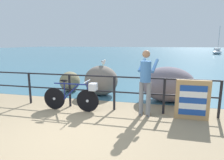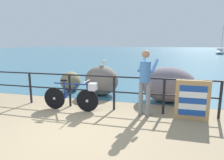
{
  "view_description": "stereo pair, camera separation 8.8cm",
  "coord_description": "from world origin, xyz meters",
  "px_view_note": "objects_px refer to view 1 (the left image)",
  "views": [
    {
      "loc": [
        1.9,
        -3.63,
        1.96
      ],
      "look_at": [
        0.55,
        2.14,
        0.82
      ],
      "focal_mm": 31.0,
      "sensor_mm": 36.0,
      "label": 1
    },
    {
      "loc": [
        1.99,
        -3.61,
        1.96
      ],
      "look_at": [
        0.55,
        2.14,
        0.82
      ],
      "focal_mm": 31.0,
      "sensor_mm": 36.0,
      "label": 2
    }
  ],
  "objects_px": {
    "breakwater_boulder_left": "(70,81)",
    "breakwater_boulder_right": "(167,84)",
    "seagull": "(103,62)",
    "sailboat": "(217,52)",
    "folded_deckchair_stack": "(192,100)",
    "bicycle": "(75,95)",
    "person_at_railing": "(146,80)",
    "breakwater_boulder_main": "(101,80)"
  },
  "relations": [
    {
      "from": "seagull",
      "to": "sailboat",
      "type": "bearing_deg",
      "value": 115.44
    },
    {
      "from": "person_at_railing",
      "to": "folded_deckchair_stack",
      "type": "relative_size",
      "value": 1.71
    },
    {
      "from": "breakwater_boulder_main",
      "to": "bicycle",
      "type": "bearing_deg",
      "value": -96.84
    },
    {
      "from": "breakwater_boulder_main",
      "to": "seagull",
      "type": "distance_m",
      "value": 0.71
    },
    {
      "from": "folded_deckchair_stack",
      "to": "breakwater_boulder_right",
      "type": "xyz_separation_m",
      "value": [
        -0.56,
        1.51,
        0.07
      ]
    },
    {
      "from": "folded_deckchair_stack",
      "to": "breakwater_boulder_right",
      "type": "bearing_deg",
      "value": 110.2
    },
    {
      "from": "breakwater_boulder_left",
      "to": "seagull",
      "type": "height_order",
      "value": "seagull"
    },
    {
      "from": "bicycle",
      "to": "breakwater_boulder_main",
      "type": "xyz_separation_m",
      "value": [
        0.23,
        1.89,
        0.1
      ]
    },
    {
      "from": "bicycle",
      "to": "breakwater_boulder_right",
      "type": "xyz_separation_m",
      "value": [
        2.64,
        1.61,
        0.13
      ]
    },
    {
      "from": "bicycle",
      "to": "breakwater_boulder_main",
      "type": "bearing_deg",
      "value": 82.7
    },
    {
      "from": "bicycle",
      "to": "person_at_railing",
      "type": "distance_m",
      "value": 2.07
    },
    {
      "from": "breakwater_boulder_main",
      "to": "breakwater_boulder_left",
      "type": "height_order",
      "value": "breakwater_boulder_main"
    },
    {
      "from": "person_at_railing",
      "to": "breakwater_boulder_main",
      "type": "bearing_deg",
      "value": 57.42
    },
    {
      "from": "bicycle",
      "to": "sailboat",
      "type": "height_order",
      "value": "sailboat"
    },
    {
      "from": "person_at_railing",
      "to": "folded_deckchair_stack",
      "type": "height_order",
      "value": "person_at_railing"
    },
    {
      "from": "breakwater_boulder_left",
      "to": "breakwater_boulder_right",
      "type": "height_order",
      "value": "breakwater_boulder_right"
    },
    {
      "from": "bicycle",
      "to": "breakwater_boulder_left",
      "type": "height_order",
      "value": "bicycle"
    },
    {
      "from": "person_at_railing",
      "to": "sailboat",
      "type": "relative_size",
      "value": 0.36
    },
    {
      "from": "bicycle",
      "to": "breakwater_boulder_left",
      "type": "xyz_separation_m",
      "value": [
        -1.22,
        2.21,
        -0.06
      ]
    },
    {
      "from": "bicycle",
      "to": "seagull",
      "type": "height_order",
      "value": "seagull"
    },
    {
      "from": "person_at_railing",
      "to": "breakwater_boulder_left",
      "type": "distance_m",
      "value": 3.91
    },
    {
      "from": "person_at_railing",
      "to": "sailboat",
      "type": "distance_m",
      "value": 34.9
    },
    {
      "from": "breakwater_boulder_right",
      "to": "seagull",
      "type": "relative_size",
      "value": 6.08
    },
    {
      "from": "breakwater_boulder_right",
      "to": "person_at_railing",
      "type": "bearing_deg",
      "value": -112.75
    },
    {
      "from": "person_at_railing",
      "to": "breakwater_boulder_right",
      "type": "xyz_separation_m",
      "value": [
        0.64,
        1.54,
        -0.4
      ]
    },
    {
      "from": "breakwater_boulder_right",
      "to": "seagull",
      "type": "bearing_deg",
      "value": 171.24
    },
    {
      "from": "person_at_railing",
      "to": "breakwater_boulder_left",
      "type": "height_order",
      "value": "person_at_railing"
    },
    {
      "from": "sailboat",
      "to": "breakwater_boulder_left",
      "type": "bearing_deg",
      "value": -176.63
    },
    {
      "from": "folded_deckchair_stack",
      "to": "breakwater_boulder_main",
      "type": "distance_m",
      "value": 3.47
    },
    {
      "from": "bicycle",
      "to": "person_at_railing",
      "type": "bearing_deg",
      "value": 1.55
    },
    {
      "from": "breakwater_boulder_main",
      "to": "folded_deckchair_stack",
      "type": "bearing_deg",
      "value": -31.14
    },
    {
      "from": "bicycle",
      "to": "breakwater_boulder_right",
      "type": "relative_size",
      "value": 0.95
    },
    {
      "from": "folded_deckchair_stack",
      "to": "breakwater_boulder_left",
      "type": "relative_size",
      "value": 1.11
    },
    {
      "from": "breakwater_boulder_right",
      "to": "seagull",
      "type": "xyz_separation_m",
      "value": [
        -2.34,
        0.36,
        0.67
      ]
    },
    {
      "from": "bicycle",
      "to": "person_at_railing",
      "type": "relative_size",
      "value": 0.96
    },
    {
      "from": "breakwater_boulder_left",
      "to": "folded_deckchair_stack",
      "type": "bearing_deg",
      "value": -25.62
    },
    {
      "from": "breakwater_boulder_left",
      "to": "sailboat",
      "type": "bearing_deg",
      "value": 65.94
    },
    {
      "from": "breakwater_boulder_main",
      "to": "breakwater_boulder_left",
      "type": "relative_size",
      "value": 1.37
    },
    {
      "from": "bicycle",
      "to": "folded_deckchair_stack",
      "type": "height_order",
      "value": "folded_deckchair_stack"
    },
    {
      "from": "bicycle",
      "to": "seagull",
      "type": "bearing_deg",
      "value": 80.93
    },
    {
      "from": "folded_deckchair_stack",
      "to": "seagull",
      "type": "distance_m",
      "value": 3.53
    },
    {
      "from": "seagull",
      "to": "sailboat",
      "type": "xyz_separation_m",
      "value": [
        12.36,
        31.32,
        -0.84
      ]
    }
  ]
}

